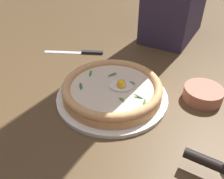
# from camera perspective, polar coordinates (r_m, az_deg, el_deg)

# --- Properties ---
(ground_plane) EXTENTS (2.40, 2.40, 0.03)m
(ground_plane) POSITION_cam_1_polar(r_m,az_deg,el_deg) (0.71, 0.72, -3.06)
(ground_plane) COLOR brown
(ground_plane) RESTS_ON ground
(pizza_plate) EXTENTS (0.33, 0.33, 0.01)m
(pizza_plate) POSITION_cam_1_polar(r_m,az_deg,el_deg) (0.70, -0.00, -1.72)
(pizza_plate) COLOR white
(pizza_plate) RESTS_ON ground
(pizza) EXTENTS (0.29, 0.29, 0.06)m
(pizza) POSITION_cam_1_polar(r_m,az_deg,el_deg) (0.68, 0.02, 0.14)
(pizza) COLOR tan
(pizza) RESTS_ON pizza_plate
(side_bowl) EXTENTS (0.11, 0.11, 0.04)m
(side_bowl) POSITION_cam_1_polar(r_m,az_deg,el_deg) (0.74, 21.15, -0.96)
(side_bowl) COLOR #B77059
(side_bowl) RESTS_ON ground
(pizza_cutter) EXTENTS (0.14, 0.06, 0.07)m
(pizza_cutter) POSITION_cam_1_polar(r_m,az_deg,el_deg) (0.53, 23.71, -16.38)
(pizza_cutter) COLOR silver
(pizza_cutter) RESTS_ON ground
(table_knife) EXTENTS (0.23, 0.05, 0.01)m
(table_knife) POSITION_cam_1_polar(r_m,az_deg,el_deg) (0.95, -7.15, 8.93)
(table_knife) COLOR silver
(table_knife) RESTS_ON ground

